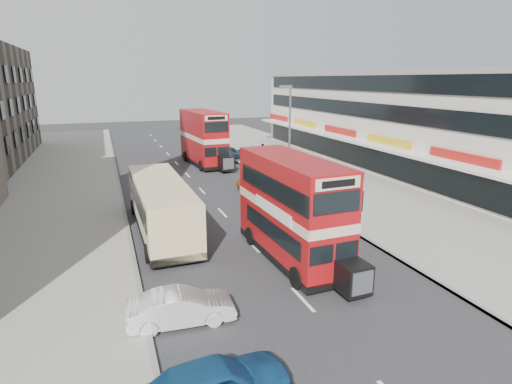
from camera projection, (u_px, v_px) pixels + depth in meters
name	position (u px, v px, depth m)	size (l,w,h in m)	color
ground	(327.00, 326.00, 14.98)	(160.00, 160.00, 0.00)	#28282B
road_surface	(202.00, 191.00, 33.12)	(12.00, 90.00, 0.01)	#28282B
pavement_right	(335.00, 178.00, 37.07)	(12.00, 90.00, 0.15)	gray
pavement_left	(33.00, 205.00, 29.13)	(12.00, 90.00, 0.15)	gray
kerb_left	(122.00, 197.00, 31.08)	(0.20, 90.00, 0.16)	gray
kerb_right	(273.00, 184.00, 35.12)	(0.20, 90.00, 0.16)	gray
commercial_row	(398.00, 121.00, 40.30)	(9.90, 46.20, 9.30)	beige
street_lamp	(289.00, 130.00, 32.21)	(1.00, 0.20, 8.12)	slate
bus_main	(292.00, 209.00, 19.98)	(2.74, 8.88, 4.87)	black
bus_second	(204.00, 138.00, 42.64)	(3.35, 9.66, 5.28)	black
coach	(161.00, 205.00, 23.83)	(2.84, 10.56, 2.79)	black
car_left_front	(181.00, 307.00, 15.02)	(1.34, 3.84, 1.27)	silver
car_right_a	(280.00, 195.00, 29.54)	(1.82, 4.47, 1.30)	maroon
car_right_b	(264.00, 181.00, 33.66)	(2.09, 4.53, 1.26)	#B94C12
car_right_c	(224.00, 153.00, 45.66)	(1.72, 4.28, 1.46)	#548BA9
pedestrian_near	(328.00, 188.00, 30.01)	(0.61, 0.41, 1.66)	gray
pedestrian_far	(263.00, 152.00, 44.13)	(1.08, 0.45, 1.85)	gray
cyclist	(254.00, 177.00, 34.10)	(0.75, 1.62, 2.24)	gray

